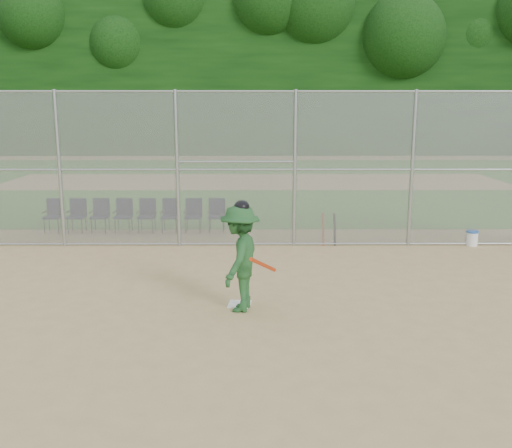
{
  "coord_description": "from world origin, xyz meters",
  "views": [
    {
      "loc": [
        -0.04,
        -9.51,
        3.59
      ],
      "look_at": [
        0.0,
        2.5,
        1.1
      ],
      "focal_mm": 40.0,
      "sensor_mm": 36.0,
      "label": 1
    }
  ],
  "objects_px": {
    "batter_at_plate": "(240,258)",
    "chair_0": "(53,216)",
    "home_plate": "(240,304)",
    "water_cooler": "(472,238)"
  },
  "relations": [
    {
      "from": "home_plate",
      "to": "chair_0",
      "type": "height_order",
      "value": "chair_0"
    },
    {
      "from": "chair_0",
      "to": "home_plate",
      "type": "bearing_deg",
      "value": -48.16
    },
    {
      "from": "batter_at_plate",
      "to": "water_cooler",
      "type": "bearing_deg",
      "value": 38.73
    },
    {
      "from": "home_plate",
      "to": "batter_at_plate",
      "type": "height_order",
      "value": "batter_at_plate"
    },
    {
      "from": "batter_at_plate",
      "to": "chair_0",
      "type": "height_order",
      "value": "batter_at_plate"
    },
    {
      "from": "batter_at_plate",
      "to": "water_cooler",
      "type": "relative_size",
      "value": 5.08
    },
    {
      "from": "water_cooler",
      "to": "home_plate",
      "type": "bearing_deg",
      "value": -142.89
    },
    {
      "from": "home_plate",
      "to": "water_cooler",
      "type": "relative_size",
      "value": 1.03
    },
    {
      "from": "home_plate",
      "to": "batter_at_plate",
      "type": "distance_m",
      "value": 0.99
    },
    {
      "from": "home_plate",
      "to": "batter_at_plate",
      "type": "relative_size",
      "value": 0.2
    }
  ]
}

